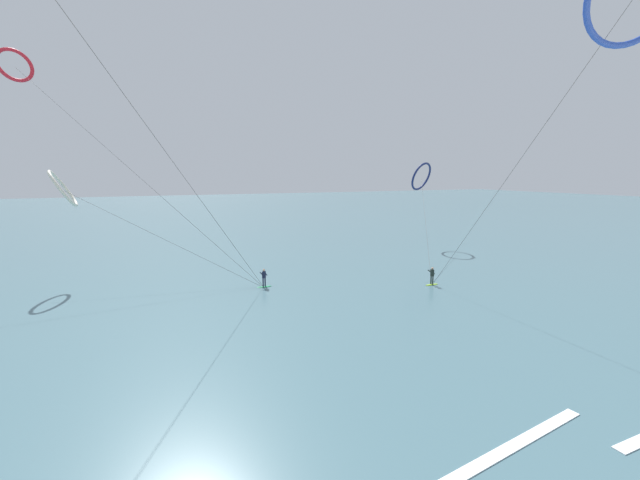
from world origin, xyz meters
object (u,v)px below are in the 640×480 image
kite_navy (421,177)px  kite_ivory (63,189)px  surfer_lime (432,277)px  surfer_emerald (264,279)px  kite_crimson (15,65)px

kite_navy → kite_ivory: kite_navy is taller
surfer_lime → surfer_emerald: size_ratio=1.00×
kite_navy → kite_crimson: bearing=-24.0°
surfer_lime → surfer_emerald: same height
kite_ivory → kite_crimson: bearing=33.4°
kite_ivory → surfer_lime: bearing=-118.6°
kite_navy → kite_ivory: 43.72m
surfer_emerald → kite_navy: size_ratio=0.09×
surfer_emerald → kite_ivory: size_ratio=0.10×
kite_crimson → surfer_lime: bearing=-64.8°
kite_crimson → kite_navy: 48.68m
kite_crimson → kite_navy: (47.36, -2.82, -10.87)m
surfer_lime → surfer_emerald: 15.61m
surfer_lime → kite_navy: kite_navy is taller
kite_crimson → kite_ivory: size_ratio=1.27×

